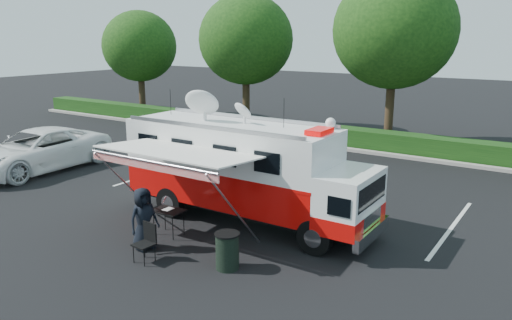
{
  "coord_description": "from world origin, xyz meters",
  "views": [
    {
      "loc": [
        8.38,
        -12.16,
        5.71
      ],
      "look_at": [
        0.0,
        0.5,
        1.9
      ],
      "focal_mm": 35.0,
      "sensor_mm": 36.0,
      "label": 1
    }
  ],
  "objects": [
    {
      "name": "person",
      "position": [
        -1.19,
        -3.23,
        0.0
      ],
      "size": [
        0.71,
        0.94,
        1.74
      ],
      "primitive_type": "imported",
      "rotation": [
        0.0,
        0.0,
        1.38
      ],
      "color": "black",
      "rests_on": "ground_plane"
    },
    {
      "name": "white_suv",
      "position": [
        -11.06,
        0.07,
        0.0
      ],
      "size": [
        3.15,
        6.48,
        1.77
      ],
      "primitive_type": "imported",
      "rotation": [
        0.0,
        0.0,
        0.03
      ],
      "color": "white",
      "rests_on": "ground_plane"
    },
    {
      "name": "awning",
      "position": [
        -0.8,
        -2.34,
        2.53
      ],
      "size": [
        4.47,
        2.33,
        2.7
      ],
      "color": "white",
      "rests_on": "ground_plane"
    },
    {
      "name": "stall_lines",
      "position": [
        -0.5,
        3.0,
        0.0
      ],
      "size": [
        24.12,
        5.5,
        0.01
      ],
      "color": "silver",
      "rests_on": "ground_plane"
    },
    {
      "name": "command_truck",
      "position": [
        -0.07,
        -0.0,
        1.68
      ],
      "size": [
        8.19,
        2.26,
        3.93
      ],
      "color": "black",
      "rests_on": "ground_plane"
    },
    {
      "name": "trash_bin",
      "position": [
        1.42,
        -2.94,
        0.48
      ],
      "size": [
        0.64,
        0.64,
        0.95
      ],
      "color": "black",
      "rests_on": "ground_plane"
    },
    {
      "name": "back_border",
      "position": [
        1.14,
        12.9,
        5.0
      ],
      "size": [
        60.0,
        6.14,
        8.87
      ],
      "color": "#9E998E",
      "rests_on": "ground_plane"
    },
    {
      "name": "folding_table",
      "position": [
        -1.32,
        -2.14,
        0.72
      ],
      "size": [
        0.93,
        0.67,
        0.77
      ],
      "color": "black",
      "rests_on": "ground_plane"
    },
    {
      "name": "folding_chair",
      "position": [
        -0.6,
        -3.71,
        0.6
      ],
      "size": [
        0.51,
        0.54,
        1.01
      ],
      "color": "black",
      "rests_on": "ground_plane"
    },
    {
      "name": "ground_plane",
      "position": [
        0.0,
        0.0,
        0.0
      ],
      "size": [
        120.0,
        120.0,
        0.0
      ],
      "primitive_type": "plane",
      "color": "black",
      "rests_on": "ground"
    }
  ]
}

